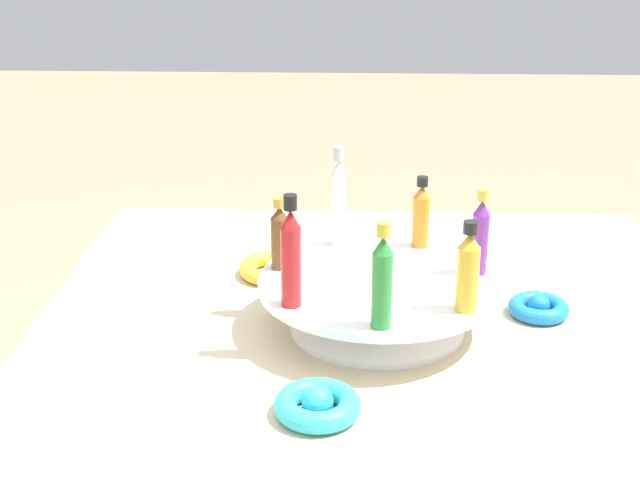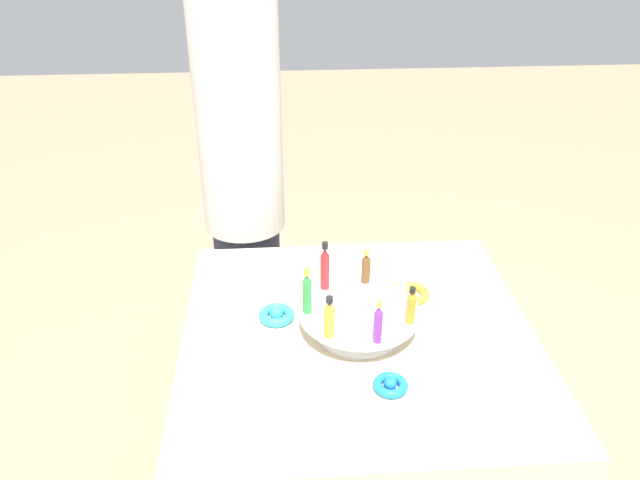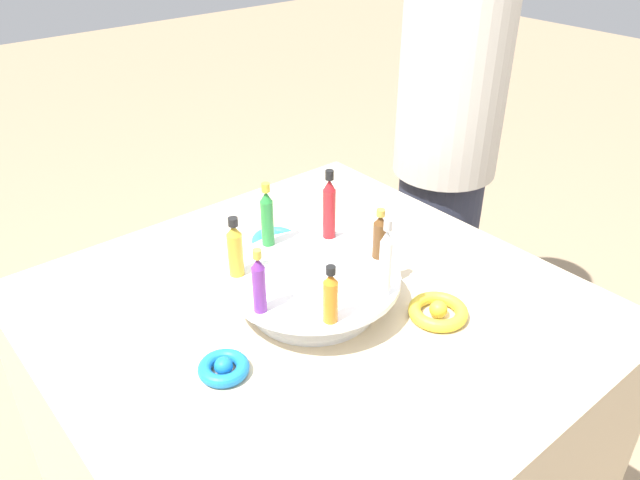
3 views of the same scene
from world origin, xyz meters
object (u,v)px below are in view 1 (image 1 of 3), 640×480
object	(u,v)px
bottle_green	(379,280)
bottle_purple	(480,235)
ribbon_bow_blue	(539,307)
bottle_orange	(421,215)
display_stand	(378,299)
bottle_gold	(468,270)
bottle_clear	(338,200)
ribbon_bow_teal	(318,405)
bottle_red	(291,256)
ribbon_bow_gold	(275,268)
bottle_brown	(280,236)

from	to	relation	value
bottle_green	bottle_purple	distance (m)	0.21
bottle_green	ribbon_bow_blue	world-z (taller)	bottle_green
bottle_green	bottle_orange	distance (m)	0.27
display_stand	bottle_gold	xyz separation A→B (m)	(-0.10, 0.09, 0.08)
bottle_orange	bottle_gold	bearing A→B (deg)	101.28
bottle_clear	bottle_orange	size ratio (longest dim) A/B	1.40
ribbon_bow_blue	bottle_clear	bearing A→B (deg)	-15.45
bottle_green	ribbon_bow_teal	distance (m)	0.16
display_stand	bottle_red	world-z (taller)	bottle_red
bottle_gold	ribbon_bow_teal	bearing A→B (deg)	36.47
ribbon_bow_gold	bottle_red	bearing A→B (deg)	99.87
bottle_brown	ribbon_bow_teal	size ratio (longest dim) A/B	1.02
bottle_red	bottle_gold	size ratio (longest dim) A/B	1.24
ribbon_bow_blue	bottle_red	bearing A→B (deg)	21.20
bottle_gold	bottle_green	bearing A→B (deg)	24.14
bottle_purple	ribbon_bow_blue	world-z (taller)	bottle_purple
bottle_red	display_stand	bearing A→B (deg)	-143.00
display_stand	bottle_red	size ratio (longest dim) A/B	2.22
bottle_gold	bottle_orange	xyz separation A→B (m)	(0.04, -0.21, -0.01)
bottle_purple	bottle_orange	xyz separation A→B (m)	(0.07, -0.09, -0.01)
bottle_orange	ribbon_bow_teal	distance (m)	0.38
display_stand	bottle_red	xyz separation A→B (m)	(0.11, 0.08, 0.09)
bottle_clear	bottle_purple	xyz separation A→B (m)	(-0.19, 0.10, -0.01)
bottle_gold	bottle_clear	bearing A→B (deg)	-53.00
display_stand	ribbon_bow_blue	xyz separation A→B (m)	(-0.22, -0.05, -0.03)
ribbon_bow_gold	bottle_brown	bearing A→B (deg)	98.65
bottle_clear	bottle_purple	bearing A→B (deg)	152.71
display_stand	bottle_green	size ratio (longest dim) A/B	2.43
display_stand	bottle_brown	xyz separation A→B (m)	(0.13, -0.03, 0.07)
display_stand	bottle_red	bearing A→B (deg)	37.00
ribbon_bow_gold	bottle_green	bearing A→B (deg)	115.92
bottle_brown	ribbon_bow_gold	bearing A→B (deg)	-81.35
bottle_purple	bottle_brown	bearing A→B (deg)	-1.57
display_stand	bottle_red	distance (m)	0.17
bottle_orange	ribbon_bow_blue	distance (m)	0.21
display_stand	ribbon_bow_teal	size ratio (longest dim) A/B	3.24
bottle_green	bottle_purple	xyz separation A→B (m)	(-0.14, -0.16, -0.01)
ribbon_bow_blue	ribbon_bow_gold	xyz separation A→B (m)	(0.38, -0.12, 0.00)
display_stand	bottle_orange	xyz separation A→B (m)	(-0.06, -0.12, 0.08)
bottle_brown	ribbon_bow_blue	bearing A→B (deg)	-177.89
ribbon_bow_gold	ribbon_bow_teal	bearing A→B (deg)	101.87
bottle_gold	display_stand	bearing A→B (deg)	-40.15
bottle_green	ribbon_bow_gold	world-z (taller)	bottle_green
bottle_clear	bottle_orange	xyz separation A→B (m)	(-0.12, 0.00, -0.02)
bottle_clear	bottle_gold	xyz separation A→B (m)	(-0.16, 0.21, -0.01)
bottle_brown	bottle_red	bearing A→B (deg)	101.28
bottle_orange	bottle_red	bearing A→B (deg)	49.85
display_stand	bottle_clear	xyz separation A→B (m)	(0.06, -0.12, 0.10)
bottle_purple	ribbon_bow_teal	world-z (taller)	bottle_purple
bottle_brown	ribbon_bow_teal	world-z (taller)	bottle_brown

